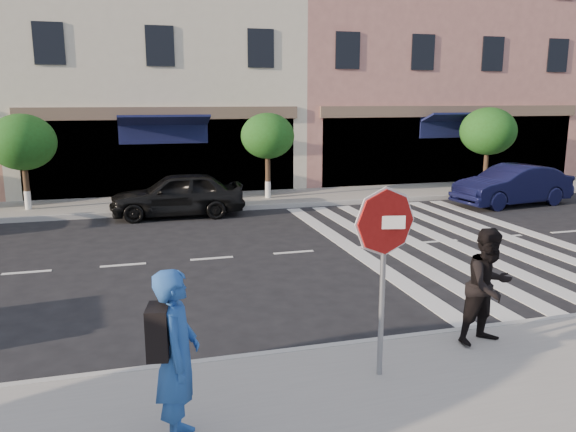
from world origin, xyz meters
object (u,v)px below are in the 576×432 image
(walker, at_px, (489,286))
(photographer, at_px, (178,357))
(stop_sign, at_px, (385,240))
(car_far_right, at_px, (512,185))
(car_far_mid, at_px, (177,194))

(walker, bearing_deg, photographer, -177.04)
(stop_sign, height_order, car_far_right, stop_sign)
(walker, height_order, car_far_mid, walker)
(walker, bearing_deg, car_far_mid, 95.36)
(stop_sign, xyz_separation_m, car_far_right, (9.79, 10.39, -1.25))
(car_far_mid, height_order, car_far_right, car_far_mid)
(photographer, xyz_separation_m, walker, (4.55, 1.25, -0.08))
(walker, relative_size, car_far_mid, 0.42)
(walker, relative_size, car_far_right, 0.40)
(stop_sign, xyz_separation_m, car_far_mid, (-1.64, 11.61, -1.25))
(car_far_mid, bearing_deg, photographer, -2.72)
(photographer, height_order, walker, photographer)
(photographer, bearing_deg, walker, -63.86)
(stop_sign, xyz_separation_m, photographer, (-2.63, -0.74, -0.87))
(stop_sign, height_order, walker, stop_sign)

